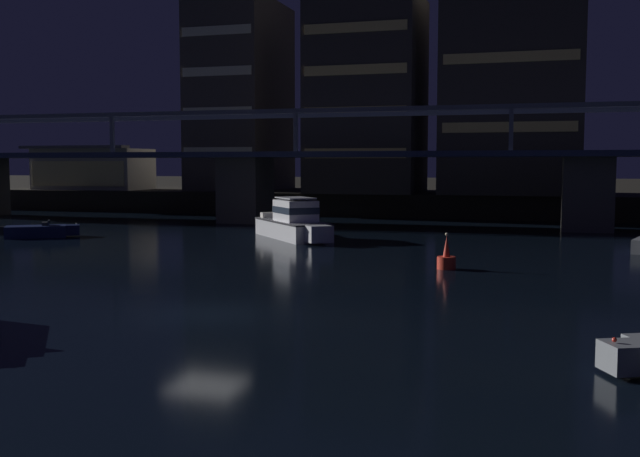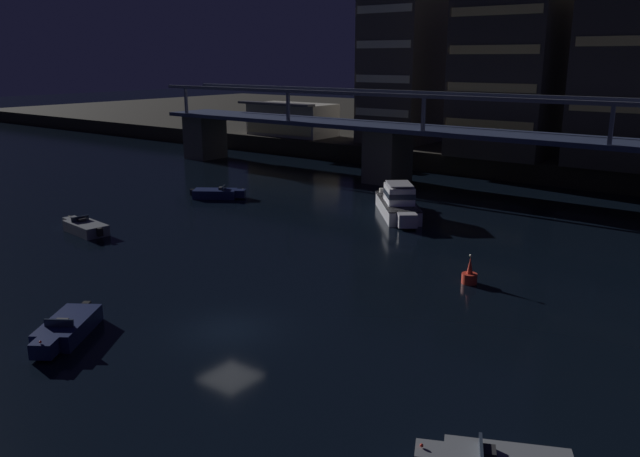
{
  "view_description": "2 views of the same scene",
  "coord_description": "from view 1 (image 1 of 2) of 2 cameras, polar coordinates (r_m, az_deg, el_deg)",
  "views": [
    {
      "loc": [
        10.84,
        -22.73,
        5.08
      ],
      "look_at": [
        0.4,
        11.96,
        1.91
      ],
      "focal_mm": 42.12,
      "sensor_mm": 36.0,
      "label": 1
    },
    {
      "loc": [
        20.54,
        -19.73,
        12.62
      ],
      "look_at": [
        -4.98,
        13.77,
        1.32
      ],
      "focal_mm": 35.63,
      "sensor_mm": 36.0,
      "label": 2
    }
  ],
  "objects": [
    {
      "name": "cabin_cruiser_near_left",
      "position": [
        50.45,
        -1.98,
        0.42
      ],
      "size": [
        7.44,
        8.33,
        2.79
      ],
      "color": "silver",
      "rests_on": "ground"
    },
    {
      "name": "river_bridge",
      "position": [
        60.82,
        6.5,
        4.18
      ],
      "size": [
        89.2,
        6.4,
        9.38
      ],
      "color": "#4C4944",
      "rests_on": "ground"
    },
    {
      "name": "tower_central",
      "position": [
        73.34,
        14.47,
        14.46
      ],
      "size": [
        12.46,
        9.56,
        30.55
      ],
      "color": "#38332D",
      "rests_on": "far_riverbank"
    },
    {
      "name": "far_riverbank",
      "position": [
        108.47,
        11.02,
        2.81
      ],
      "size": [
        240.0,
        80.0,
        2.2
      ],
      "primitive_type": "cube",
      "color": "black",
      "rests_on": "ground"
    },
    {
      "name": "channel_buoy",
      "position": [
        36.46,
        9.59,
        -2.32
      ],
      "size": [
        0.9,
        0.9,
        1.76
      ],
      "color": "red",
      "rests_on": "ground"
    },
    {
      "name": "waterfront_pavilion",
      "position": [
        86.11,
        -16.85,
        4.36
      ],
      "size": [
        12.4,
        7.4,
        4.7
      ],
      "color": "#B2AD9E",
      "rests_on": "far_riverbank"
    },
    {
      "name": "tower_west_low",
      "position": [
        83.1,
        -6.03,
        10.03
      ],
      "size": [
        8.16,
        12.56,
        20.72
      ],
      "color": "#423D38",
      "rests_on": "far_riverbank"
    },
    {
      "name": "tower_west_tall",
      "position": [
        74.13,
        3.62,
        10.17
      ],
      "size": [
        10.39,
        10.15,
        19.45
      ],
      "color": "#38332D",
      "rests_on": "far_riverbank"
    },
    {
      "name": "ground_plane",
      "position": [
        25.69,
        -8.63,
        -6.45
      ],
      "size": [
        400.0,
        400.0,
        0.0
      ],
      "primitive_type": "plane",
      "color": "black"
    },
    {
      "name": "speedboat_near_right",
      "position": [
        54.83,
        -20.55,
        -0.2
      ],
      "size": [
        4.77,
        3.85,
        1.16
      ],
      "color": "#19234C",
      "rests_on": "ground"
    }
  ]
}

